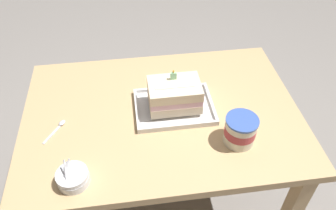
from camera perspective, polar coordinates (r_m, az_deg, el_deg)
The scene contains 7 objects.
ground_plane at distance 1.95m, azimuth -0.79°, elevation -15.83°, with size 8.00×8.00×0.00m, color gray.
dining_table at distance 1.47m, azimuth -1.01°, elevation -3.82°, with size 1.14×0.80×0.70m.
foil_tray at distance 1.41m, azimuth 1.05°, elevation -0.41°, with size 0.32×0.24×0.02m.
birthday_cake at distance 1.36m, azimuth 1.09°, elevation 1.78°, with size 0.21×0.15×0.15m.
bowl_stack at distance 1.21m, azimuth -15.79°, elevation -11.72°, with size 0.11×0.11×0.09m.
ice_cream_tub at distance 1.28m, azimuth 12.12°, elevation -4.20°, with size 0.12×0.12×0.11m.
serving_spoon_near_tray at distance 1.41m, azimuth -17.91°, elevation -3.42°, with size 0.08×0.12×0.01m.
Camera 1 is at (-0.11, -0.99, 1.68)m, focal length 36.08 mm.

